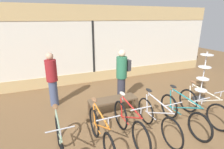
% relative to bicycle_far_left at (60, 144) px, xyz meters
% --- Properties ---
extents(ground_plane, '(24.00, 24.00, 0.00)m').
position_rel_bicycle_far_left_xyz_m(ground_plane, '(1.91, 0.11, -0.38)').
color(ground_plane, brown).
extents(shop_back_wall, '(12.00, 0.08, 3.20)m').
position_rel_bicycle_far_left_xyz_m(shop_back_wall, '(1.91, 4.12, 1.25)').
color(shop_back_wall, tan).
rests_on(shop_back_wall, ground_plane).
extents(bicycle_far_left, '(0.46, 1.73, 1.03)m').
position_rel_bicycle_far_left_xyz_m(bicycle_far_left, '(0.00, 0.00, 0.00)').
color(bicycle_far_left, black).
rests_on(bicycle_far_left, ground_plane).
extents(bicycle_left, '(0.46, 1.73, 1.04)m').
position_rel_bicycle_far_left_xyz_m(bicycle_left, '(0.83, -0.00, 0.01)').
color(bicycle_left, black).
rests_on(bicycle_left, ground_plane).
extents(bicycle_center_left, '(0.46, 1.72, 1.05)m').
position_rel_bicycle_far_left_xyz_m(bicycle_center_left, '(1.53, 0.04, 0.02)').
color(bicycle_center_left, black).
rests_on(bicycle_center_left, ground_plane).
extents(bicycle_center_right, '(0.46, 1.73, 1.04)m').
position_rel_bicycle_far_left_xyz_m(bicycle_center_right, '(2.25, -0.01, 0.01)').
color(bicycle_center_right, black).
rests_on(bicycle_center_right, ground_plane).
extents(bicycle_right, '(0.46, 1.75, 1.03)m').
position_rel_bicycle_far_left_xyz_m(bicycle_right, '(3.01, -0.04, -0.00)').
color(bicycle_right, black).
rests_on(bicycle_right, ground_plane).
extents(bicycle_far_right, '(0.46, 1.70, 1.03)m').
position_rel_bicycle_far_left_xyz_m(bicycle_far_right, '(3.76, 0.04, 0.00)').
color(bicycle_far_right, black).
rests_on(bicycle_far_right, ground_plane).
extents(accessory_rack, '(0.48, 0.48, 1.68)m').
position_rel_bicycle_far_left_xyz_m(accessory_rack, '(4.78, 0.98, 0.31)').
color(accessory_rack, '#333333').
rests_on(accessory_rack, ground_plane).
extents(display_bench, '(1.40, 0.44, 0.50)m').
position_rel_bicycle_far_left_xyz_m(display_bench, '(1.62, 1.21, 0.02)').
color(display_bench, brown).
rests_on(display_bench, ground_plane).
extents(customer_near_rack, '(0.48, 0.48, 1.73)m').
position_rel_bicycle_far_left_xyz_m(customer_near_rack, '(0.07, 2.45, 0.53)').
color(customer_near_rack, '#424C6B').
rests_on(customer_near_rack, ground_plane).
extents(customer_by_window, '(0.55, 0.43, 1.78)m').
position_rel_bicycle_far_left_xyz_m(customer_by_window, '(2.18, 1.84, 0.58)').
color(customer_by_window, '#2D2D38').
rests_on(customer_by_window, ground_plane).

